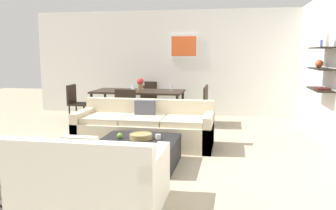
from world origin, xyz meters
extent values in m
plane|color=tan|center=(0.00, 0.00, 0.00)|extent=(18.00, 18.00, 0.00)
cube|color=silver|center=(0.30, 3.53, 1.35)|extent=(8.40, 0.06, 2.70)
cube|color=white|center=(0.14, 3.48, 1.78)|extent=(0.75, 0.02, 0.63)
cube|color=#E55926|center=(0.14, 3.47, 1.78)|extent=(0.64, 0.01, 0.50)
cube|color=silver|center=(3.03, 0.60, 1.35)|extent=(0.06, 8.20, 2.70)
cube|color=black|center=(2.86, 0.80, 1.70)|extent=(0.28, 0.90, 0.02)
cube|color=black|center=(2.86, 0.80, 1.35)|extent=(0.28, 0.90, 0.02)
cube|color=black|center=(2.86, 0.80, 1.00)|extent=(0.28, 0.90, 0.02)
cylinder|color=silver|center=(2.86, 0.60, 1.82)|extent=(0.10, 0.10, 0.22)
sphere|color=#D85933|center=(2.86, 0.98, 1.43)|extent=(0.14, 0.14, 0.14)
cylinder|color=#4C518C|center=(2.86, 0.85, 1.77)|extent=(0.07, 0.07, 0.12)
cube|color=#4C1E19|center=(2.86, 0.65, 1.03)|extent=(0.20, 0.28, 0.03)
cube|color=beige|center=(-0.11, 0.30, 0.21)|extent=(2.38, 0.90, 0.42)
cube|color=beige|center=(-0.11, 0.67, 0.60)|extent=(2.38, 0.16, 0.36)
cube|color=beige|center=(-1.22, 0.30, 0.30)|extent=(0.14, 0.90, 0.60)
cube|color=beige|center=(1.01, 0.30, 0.30)|extent=(0.14, 0.90, 0.60)
cube|color=beige|center=(-0.80, 0.26, 0.47)|extent=(0.68, 0.70, 0.10)
cube|color=beige|center=(-0.11, 0.26, 0.47)|extent=(0.68, 0.70, 0.10)
cube|color=beige|center=(0.59, 0.26, 0.47)|extent=(0.68, 0.70, 0.10)
cube|color=#4C4C56|center=(-0.14, 0.49, 0.60)|extent=(0.37, 0.14, 0.36)
cube|color=silver|center=(-0.15, -2.09, 0.21)|extent=(1.69, 0.90, 0.42)
cube|color=silver|center=(-0.15, -2.46, 0.60)|extent=(1.69, 0.16, 0.36)
cube|color=silver|center=(0.63, -2.09, 0.30)|extent=(0.14, 0.90, 0.60)
cube|color=silver|center=(-0.93, -2.09, 0.30)|extent=(0.14, 0.90, 0.60)
cube|color=silver|center=(0.20, -2.05, 0.47)|extent=(0.69, 0.70, 0.10)
cube|color=silver|center=(-0.50, -2.05, 0.47)|extent=(0.69, 0.70, 0.10)
cube|color=beige|center=(-0.12, -2.28, 0.60)|extent=(0.36, 0.13, 0.36)
cube|color=black|center=(0.07, -0.77, 0.19)|extent=(1.11, 1.03, 0.38)
cylinder|color=#99844C|center=(0.10, -0.71, 0.41)|extent=(0.33, 0.33, 0.07)
torus|color=#99844C|center=(0.10, -0.71, 0.45)|extent=(0.33, 0.33, 0.02)
cylinder|color=silver|center=(0.35, -0.66, 0.41)|extent=(0.08, 0.08, 0.07)
sphere|color=#669E2D|center=(-0.21, -0.74, 0.42)|extent=(0.08, 0.08, 0.08)
cube|color=black|center=(-0.75, 2.30, 0.73)|extent=(2.08, 0.98, 0.04)
cylinder|color=black|center=(-1.73, 1.87, 0.35)|extent=(0.06, 0.06, 0.71)
cylinder|color=black|center=(0.23, 1.87, 0.35)|extent=(0.06, 0.06, 0.71)
cylinder|color=black|center=(-1.73, 2.73, 0.35)|extent=(0.06, 0.06, 0.71)
cylinder|color=black|center=(0.23, 2.73, 0.35)|extent=(0.06, 0.06, 0.71)
cube|color=black|center=(0.61, 2.52, 0.43)|extent=(0.44, 0.44, 0.04)
cube|color=black|center=(0.81, 2.52, 0.67)|extent=(0.04, 0.44, 0.43)
cylinder|color=black|center=(0.43, 2.70, 0.21)|extent=(0.04, 0.04, 0.41)
cylinder|color=black|center=(0.43, 2.34, 0.21)|extent=(0.04, 0.04, 0.41)
cylinder|color=black|center=(0.79, 2.70, 0.21)|extent=(0.04, 0.04, 0.41)
cylinder|color=black|center=(0.79, 2.34, 0.21)|extent=(0.04, 0.04, 0.41)
cube|color=black|center=(-0.75, 3.11, 0.43)|extent=(0.44, 0.44, 0.04)
cube|color=black|center=(-0.75, 3.31, 0.67)|extent=(0.44, 0.04, 0.43)
cylinder|color=black|center=(-0.93, 2.93, 0.21)|extent=(0.04, 0.04, 0.41)
cylinder|color=black|center=(-0.57, 2.93, 0.21)|extent=(0.04, 0.04, 0.41)
cylinder|color=black|center=(-0.93, 3.29, 0.21)|extent=(0.04, 0.04, 0.41)
cylinder|color=black|center=(-0.57, 3.29, 0.21)|extent=(0.04, 0.04, 0.41)
cube|color=black|center=(-0.75, 1.49, 0.43)|extent=(0.44, 0.44, 0.04)
cube|color=black|center=(-0.75, 1.29, 0.67)|extent=(0.44, 0.04, 0.43)
cylinder|color=black|center=(-0.57, 1.67, 0.21)|extent=(0.04, 0.04, 0.41)
cylinder|color=black|center=(-0.93, 1.67, 0.21)|extent=(0.04, 0.04, 0.41)
cylinder|color=black|center=(-0.57, 1.31, 0.21)|extent=(0.04, 0.04, 0.41)
cylinder|color=black|center=(-0.93, 1.31, 0.21)|extent=(0.04, 0.04, 0.41)
cube|color=black|center=(-2.11, 2.08, 0.43)|extent=(0.44, 0.44, 0.04)
cube|color=black|center=(-2.31, 2.08, 0.67)|extent=(0.04, 0.44, 0.43)
cylinder|color=black|center=(-1.93, 1.90, 0.21)|extent=(0.04, 0.04, 0.41)
cylinder|color=black|center=(-1.93, 2.26, 0.21)|extent=(0.04, 0.04, 0.41)
cylinder|color=black|center=(-2.29, 1.90, 0.21)|extent=(0.04, 0.04, 0.41)
cylinder|color=black|center=(-2.29, 2.26, 0.21)|extent=(0.04, 0.04, 0.41)
cube|color=black|center=(0.61, 2.08, 0.43)|extent=(0.44, 0.44, 0.04)
cube|color=black|center=(0.81, 2.08, 0.67)|extent=(0.04, 0.44, 0.43)
cylinder|color=black|center=(0.43, 2.26, 0.21)|extent=(0.04, 0.04, 0.41)
cylinder|color=black|center=(0.43, 1.90, 0.21)|extent=(0.04, 0.04, 0.41)
cylinder|color=black|center=(0.79, 2.26, 0.21)|extent=(0.04, 0.04, 0.41)
cylinder|color=black|center=(0.79, 1.90, 0.21)|extent=(0.04, 0.04, 0.41)
cylinder|color=silver|center=(-0.75, 2.73, 0.75)|extent=(0.06, 0.06, 0.01)
cylinder|color=silver|center=(-0.75, 2.73, 0.79)|extent=(0.01, 0.01, 0.07)
cylinder|color=silver|center=(-0.75, 2.73, 0.88)|extent=(0.08, 0.08, 0.10)
cylinder|color=silver|center=(0.00, 2.42, 0.75)|extent=(0.06, 0.06, 0.01)
cylinder|color=silver|center=(0.00, 2.42, 0.79)|extent=(0.01, 0.01, 0.06)
cylinder|color=silver|center=(0.00, 2.42, 0.87)|extent=(0.06, 0.06, 0.10)
cylinder|color=silver|center=(-0.75, 1.87, 0.75)|extent=(0.06, 0.06, 0.01)
cylinder|color=silver|center=(-0.75, 1.87, 0.79)|extent=(0.01, 0.01, 0.07)
cylinder|color=silver|center=(-0.75, 1.87, 0.86)|extent=(0.08, 0.08, 0.08)
cylinder|color=olive|center=(-0.72, 2.35, 0.83)|extent=(0.11, 0.11, 0.15)
sphere|color=red|center=(-0.72, 2.35, 0.96)|extent=(0.16, 0.16, 0.16)
camera|label=1|loc=(1.38, -5.49, 1.62)|focal=37.33mm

